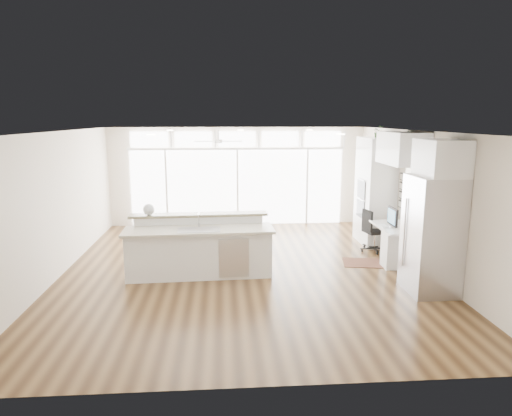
{
  "coord_description": "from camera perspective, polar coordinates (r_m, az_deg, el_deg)",
  "views": [
    {
      "loc": [
        -0.4,
        -8.57,
        2.94
      ],
      "look_at": [
        0.27,
        0.6,
        1.12
      ],
      "focal_mm": 32.0,
      "sensor_mm": 36.0,
      "label": 1
    }
  ],
  "objects": [
    {
      "name": "fishbowl",
      "position": [
        8.98,
        -13.25,
        -0.18
      ],
      "size": [
        0.24,
        0.24,
        0.22
      ],
      "primitive_type": "sphere",
      "rotation": [
        0.0,
        0.0,
        0.11
      ],
      "color": "silver",
      "rests_on": "kitchen_island"
    },
    {
      "name": "desk_window",
      "position": [
        9.77,
        19.15,
        2.38
      ],
      "size": [
        0.04,
        0.85,
        0.85
      ],
      "primitive_type": "cube",
      "color": "white",
      "rests_on": "wall_right"
    },
    {
      "name": "office_chair",
      "position": [
        10.53,
        14.67,
        -2.76
      ],
      "size": [
        0.57,
        0.54,
        0.94
      ],
      "primitive_type": "cube",
      "rotation": [
        0.0,
        0.0,
        0.2
      ],
      "color": "black",
      "rests_on": "floor"
    },
    {
      "name": "refrigerator",
      "position": [
        8.26,
        21.15,
        -3.17
      ],
      "size": [
        0.76,
        0.9,
        2.0
      ],
      "primitive_type": "cube",
      "color": "silver",
      "rests_on": "floor"
    },
    {
      "name": "oven_cabinet",
      "position": [
        11.1,
        14.65,
        2.05
      ],
      "size": [
        0.64,
        1.2,
        2.5
      ],
      "primitive_type": "cube",
      "color": "white",
      "rests_on": "floor"
    },
    {
      "name": "upper_cabinets",
      "position": [
        9.58,
        17.85,
        7.12
      ],
      "size": [
        0.64,
        1.3,
        0.64
      ],
      "primitive_type": "cube",
      "color": "white",
      "rests_on": "wall_right"
    },
    {
      "name": "potted_plant",
      "position": [
        10.97,
        15.0,
        9.06
      ],
      "size": [
        0.26,
        0.28,
        0.21
      ],
      "primitive_type": "imported",
      "rotation": [
        0.0,
        0.0,
        0.06
      ],
      "color": "#284E21",
      "rests_on": "oven_cabinet"
    },
    {
      "name": "keyboard",
      "position": [
        9.7,
        15.71,
        -2.18
      ],
      "size": [
        0.14,
        0.32,
        0.02
      ],
      "primitive_type": "cube",
      "rotation": [
        0.0,
        0.0,
        -0.06
      ],
      "color": "silver",
      "rests_on": "desk_nook"
    },
    {
      "name": "wall_front",
      "position": [
        4.86,
        0.8,
        -7.94
      ],
      "size": [
        7.0,
        0.04,
        2.7
      ],
      "primitive_type": "cube",
      "color": "silver",
      "rests_on": "floor"
    },
    {
      "name": "transom_row",
      "position": [
        12.53,
        -2.38,
        8.61
      ],
      "size": [
        5.9,
        0.06,
        0.4
      ],
      "primitive_type": "cube",
      "color": "white",
      "rests_on": "wall_back"
    },
    {
      "name": "wall_left",
      "position": [
        9.25,
        -23.69,
        0.33
      ],
      "size": [
        0.04,
        8.0,
        2.7
      ],
      "primitive_type": "cube",
      "color": "silver",
      "rests_on": "floor"
    },
    {
      "name": "kitchen_island",
      "position": [
        8.68,
        -7.09,
        -4.86
      ],
      "size": [
        2.83,
        1.16,
        1.11
      ],
      "primitive_type": "cube",
      "rotation": [
        0.0,
        0.0,
        0.04
      ],
      "color": "white",
      "rests_on": "floor"
    },
    {
      "name": "floor",
      "position": [
        9.07,
        -1.44,
        -7.8
      ],
      "size": [
        7.0,
        8.0,
        0.02
      ],
      "primitive_type": "cube",
      "color": "#3C2612",
      "rests_on": "ground"
    },
    {
      "name": "wall_back",
      "position": [
        12.68,
        -2.35,
        3.96
      ],
      "size": [
        7.0,
        0.04,
        2.7
      ],
      "primitive_type": "cube",
      "color": "silver",
      "rests_on": "floor"
    },
    {
      "name": "monitor",
      "position": [
        9.72,
        16.71,
        -1.03
      ],
      "size": [
        0.09,
        0.49,
        0.41
      ],
      "primitive_type": "cube",
      "rotation": [
        0.0,
        0.0,
        -0.01
      ],
      "color": "black",
      "rests_on": "desk_nook"
    },
    {
      "name": "desk_nook",
      "position": [
        9.88,
        16.96,
        -4.33
      ],
      "size": [
        0.72,
        1.3,
        0.76
      ],
      "primitive_type": "cube",
      "color": "white",
      "rests_on": "floor"
    },
    {
      "name": "ceiling",
      "position": [
        8.58,
        -1.53,
        9.57
      ],
      "size": [
        7.0,
        8.0,
        0.02
      ],
      "primitive_type": "cube",
      "color": "white",
      "rests_on": "wall_back"
    },
    {
      "name": "wall_right",
      "position": [
        9.55,
        20.0,
        0.91
      ],
      "size": [
        0.04,
        8.0,
        2.7
      ],
      "primitive_type": "cube",
      "color": "silver",
      "rests_on": "floor"
    },
    {
      "name": "recessed_lights",
      "position": [
        8.78,
        -1.59,
        9.48
      ],
      "size": [
        3.4,
        3.0,
        0.02
      ],
      "primitive_type": "cube",
      "color": "beige",
      "rests_on": "ceiling"
    },
    {
      "name": "framed_photos",
      "position": [
        10.36,
        17.76,
        2.1
      ],
      "size": [
        0.06,
        0.22,
        0.8
      ],
      "primitive_type": "cube",
      "color": "black",
      "rests_on": "wall_right"
    },
    {
      "name": "glass_wall",
      "position": [
        12.66,
        -2.33,
        2.58
      ],
      "size": [
        5.8,
        0.06,
        2.08
      ],
      "primitive_type": "cube",
      "color": "white",
      "rests_on": "wall_back"
    },
    {
      "name": "rug",
      "position": [
        9.74,
        13.51,
        -6.68
      ],
      "size": [
        1.0,
        0.79,
        0.01
      ],
      "primitive_type": "cube",
      "rotation": [
        0.0,
        0.0,
        -0.17
      ],
      "color": "#341810",
      "rests_on": "floor"
    },
    {
      "name": "fridge_cabinet",
      "position": [
        8.08,
        22.18,
        5.81
      ],
      "size": [
        0.64,
        0.9,
        0.6
      ],
      "primitive_type": "cube",
      "color": "white",
      "rests_on": "wall_right"
    },
    {
      "name": "ceiling_fan",
      "position": [
        11.38,
        -4.74,
        8.82
      ],
      "size": [
        1.16,
        1.16,
        0.32
      ],
      "primitive_type": "cube",
      "color": "silver",
      "rests_on": "ceiling"
    }
  ]
}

